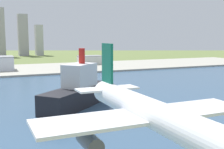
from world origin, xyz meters
The scene contains 6 objects.
ground_plane centered at (0.00, 300.00, 0.00)m, with size 2400.00×2400.00×0.00m, color olive.
water_bay centered at (0.00, 240.00, 0.07)m, with size 840.00×360.00×0.15m, color #385675.
industrial_pier centered at (0.00, 490.00, 1.25)m, with size 840.00×140.00×2.50m, color #A9A697.
airplane_landing centered at (-28.20, 82.37, 39.64)m, with size 35.05×43.27×14.26m.
cargo_ship centered at (8.22, 246.94, 11.45)m, with size 65.31×62.01×41.91m.
warehouse_annex centered at (107.54, 513.52, 10.00)m, with size 39.30×23.68×14.96m.
Camera 1 is at (-50.26, 46.92, 51.36)m, focal length 46.45 mm.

